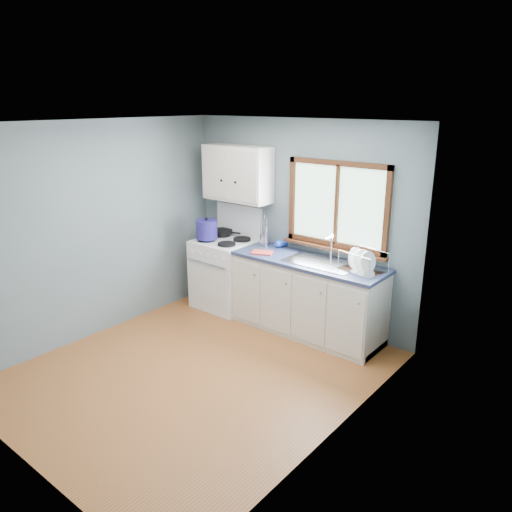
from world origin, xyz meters
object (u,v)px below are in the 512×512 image
Objects in this scene: thermos at (266,237)px; utensil_crock at (265,239)px; base_cabinets at (307,300)px; sink at (321,268)px; dish_rack at (362,265)px; stockpot at (207,229)px; gas_range at (225,272)px; skillet at (222,231)px.

utensil_crock is at bearing 139.01° from thermos.
base_cabinets is 4.74× the size of utensil_crock.
sink is 1.63× the size of dish_rack.
sink is 2.15× the size of utensil_crock.
sink is at bearing -7.00° from thermos.
stockpot is at bearing -158.93° from thermos.
stockpot is 1.11× the size of thermos.
thermos is (0.05, -0.04, 0.05)m from utensil_crock.
gas_range is at bearing 44.10° from stockpot.
thermos is at bearing 173.00° from sink.
dish_rack is at bearing 4.00° from base_cabinets.
gas_range reaches higher than sink.
gas_range is 0.64m from stockpot.
skillet is at bearing -179.09° from utensil_crock.
sink is at bearing -21.01° from skillet.
thermos is at bearing -40.99° from utensil_crock.
thermos is (-0.72, 0.11, 0.64)m from base_cabinets.
utensil_crock is (0.53, 0.17, 0.51)m from gas_range.
dish_rack is (2.14, 0.23, -0.10)m from stockpot.
utensil_crock is at bearing 17.93° from gas_range.
skillet reaches higher than base_cabinets.
thermos is at bearing 21.07° from stockpot.
utensil_crock is 0.76× the size of dish_rack.
dish_rack is (1.39, -0.06, -0.07)m from thermos.
stockpot is 0.81m from thermos.
utensil_crock is (-0.77, 0.15, 0.59)m from base_cabinets.
dish_rack is (0.49, 0.05, 0.12)m from sink.
skillet is 0.83× the size of dish_rack.
utensil_crock is 0.09m from thermos.
stockpot is 0.78m from utensil_crock.
gas_range is at bearing -56.79° from skillet.
skillet is 1.62× the size of thermos.
gas_range is at bearing -179.29° from sink.
sink is (1.49, 0.02, 0.37)m from gas_range.
skillet is 0.34m from stockpot.
stockpot is at bearing -154.53° from utensil_crock.
sink reaches higher than dish_rack.
gas_range is 0.74× the size of base_cabinets.
gas_range reaches higher than thermos.
thermos reaches higher than base_cabinets.
gas_range is 0.55m from skillet.
utensil_crock is 1.44m from dish_rack.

